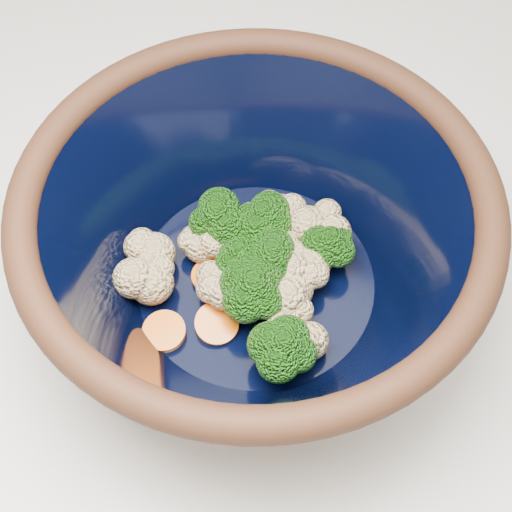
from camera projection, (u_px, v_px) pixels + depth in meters
name	position (u px, v px, depth m)	size (l,w,h in m)	color
counter	(241.00, 471.00, 0.95)	(1.20, 1.20, 0.90)	white
mixing_bowl	(256.00, 245.00, 0.51)	(0.41, 0.41, 0.14)	black
vegetable_pile	(257.00, 265.00, 0.53)	(0.17, 0.16, 0.05)	#608442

